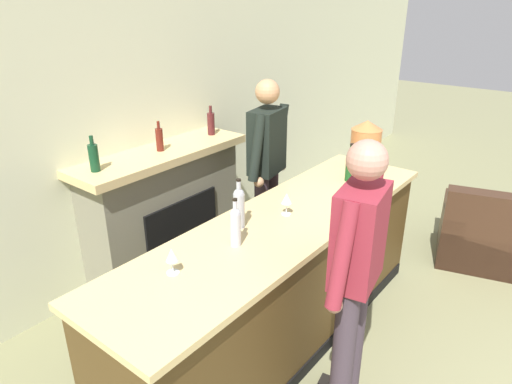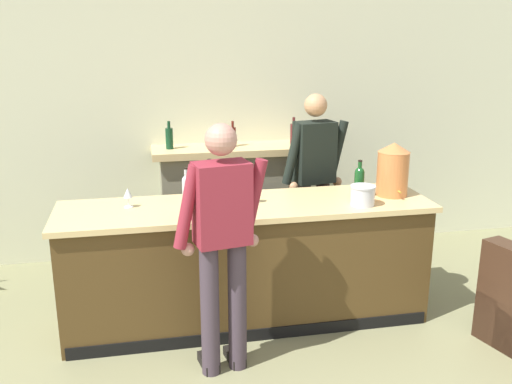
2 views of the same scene
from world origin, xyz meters
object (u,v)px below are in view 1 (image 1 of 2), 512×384
Objects in this scene: person_customer at (354,277)px; wine_bottle_rose_blush at (351,164)px; fireplace_stone at (165,212)px; wine_bottle_burgundy_dark at (239,206)px; ice_bucket_steel at (369,178)px; copper_dispenser at (365,146)px; wine_bottle_chardonnay_pale at (235,225)px; person_bartender at (267,169)px; armchair_black at (489,238)px; wine_glass_near_bucket at (172,256)px; wine_glass_back_row at (287,199)px.

person_customer reaches higher than wine_bottle_rose_blush.
fireplace_stone is 1.39m from wine_bottle_burgundy_dark.
copper_dispenser is at bearing 32.23° from ice_bucket_steel.
person_customer is 1.41m from wine_bottle_rose_blush.
ice_bucket_steel is 0.64× the size of wine_bottle_chardonnay_pale.
wine_bottle_rose_blush is at bearing -1.62° from wine_bottle_chardonnay_pale.
wine_bottle_rose_blush is at bearing -59.95° from fireplace_stone.
wine_bottle_chardonnay_pale is (-1.24, -0.70, 0.16)m from person_bartender.
wine_bottle_burgundy_dark reaches higher than ice_bucket_steel.
wine_glass_near_bucket reaches higher than armchair_black.
armchair_black is 6.78× the size of wine_glass_back_row.
fireplace_stone reaches higher than copper_dispenser.
person_bartender is 5.62× the size of wine_bottle_rose_blush.
wine_bottle_burgundy_dark is (-2.41, 1.12, 0.90)m from armchair_black.
person_customer reaches higher than wine_bottle_burgundy_dark.
person_customer is at bearing -155.39° from copper_dispenser.
fireplace_stone is 2.15m from person_customer.
wine_bottle_burgundy_dark is at bearing 35.18° from wine_bottle_chardonnay_pale.
person_bartender is at bearing 20.29° from wine_glass_near_bucket.
wine_bottle_burgundy_dark is at bearing 171.47° from wine_bottle_rose_blush.
fireplace_stone is 3.70× the size of copper_dispenser.
wine_glass_back_row is (-0.81, 0.24, 0.03)m from ice_bucket_steel.
ice_bucket_steel is (-1.25, 0.74, 0.83)m from armchair_black.
copper_dispenser reaches higher than ice_bucket_steel.
wine_bottle_rose_blush is 2.05× the size of wine_glass_near_bucket.
person_bartender is 0.88m from copper_dispenser.
armchair_black is at bearing -25.43° from wine_glass_back_row.
wine_bottle_burgundy_dark reaches higher than wine_bottle_chardonnay_pale.
ice_bucket_steel is at bearing 22.21° from person_customer.
armchair_black is 2.55m from person_customer.
wine_bottle_chardonnay_pale is at bearing -179.55° from wine_glass_back_row.
ice_bucket_steel and wine_glass_back_row have the same top height.
person_customer reaches higher than copper_dispenser.
fireplace_stone reaches higher than wine_glass_back_row.
person_bartender reaches higher than armchair_black.
ice_bucket_steel is (0.77, -1.59, 0.48)m from fireplace_stone.
ice_bucket_steel is at bearing -9.56° from wine_glass_near_bucket.
wine_glass_back_row is (0.37, 0.72, 0.14)m from person_customer.
person_bartender is 5.71× the size of wine_bottle_chardonnay_pale.
copper_dispenser is 1.70m from wine_bottle_chardonnay_pale.
wine_bottle_chardonnay_pale reaches higher than armchair_black.
wine_glass_near_bucket is (-1.85, 0.11, -0.04)m from wine_bottle_rose_blush.
person_bartender is at bearing 44.77° from wine_glass_back_row.
wine_bottle_chardonnay_pale is at bearing -9.03° from wine_glass_near_bucket.
person_customer is 1.69m from copper_dispenser.
wine_glass_back_row is at bearing -135.23° from person_bartender.
person_customer reaches higher than fireplace_stone.
armchair_black is 5.40× the size of ice_bucket_steel.
armchair_black is 3.39× the size of wine_bottle_rose_blush.
wine_glass_near_bucket is 1.00m from wine_glass_back_row.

